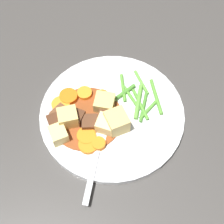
{
  "coord_description": "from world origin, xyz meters",
  "views": [
    {
      "loc": [
        0.08,
        0.28,
        0.52
      ],
      "look_at": [
        0.0,
        0.0,
        0.01
      ],
      "focal_mm": 50.39,
      "sensor_mm": 36.0,
      "label": 1
    }
  ],
  "objects_px": {
    "dinner_plate": "(112,114)",
    "carrot_slice_3": "(86,136)",
    "carrot_slice_0": "(61,105)",
    "potato_chunk_3": "(107,125)",
    "meat_chunk_0": "(77,118)",
    "meat_chunk_1": "(104,114)",
    "meat_chunk_3": "(60,114)",
    "meat_chunk_4": "(90,123)",
    "potato_chunk_4": "(104,103)",
    "potato_chunk_2": "(59,134)",
    "carrot_slice_6": "(69,97)",
    "fork": "(97,152)",
    "carrot_slice_5": "(88,145)",
    "potato_chunk_1": "(69,120)",
    "carrot_slice_1": "(85,93)",
    "potato_chunk_0": "(117,122)",
    "carrot_slice_4": "(99,144)",
    "carrot_slice_2": "(102,96)",
    "meat_chunk_2": "(56,125)"
  },
  "relations": [
    {
      "from": "carrot_slice_0",
      "to": "potato_chunk_4",
      "type": "relative_size",
      "value": 0.98
    },
    {
      "from": "carrot_slice_2",
      "to": "carrot_slice_5",
      "type": "distance_m",
      "value": 0.1
    },
    {
      "from": "carrot_slice_1",
      "to": "carrot_slice_4",
      "type": "xyz_separation_m",
      "value": [
        0.0,
        0.11,
        0.0
      ]
    },
    {
      "from": "potato_chunk_2",
      "to": "potato_chunk_4",
      "type": "height_order",
      "value": "potato_chunk_4"
    },
    {
      "from": "carrot_slice_1",
      "to": "potato_chunk_0",
      "type": "distance_m",
      "value": 0.09
    },
    {
      "from": "meat_chunk_3",
      "to": "meat_chunk_4",
      "type": "distance_m",
      "value": 0.06
    },
    {
      "from": "carrot_slice_2",
      "to": "carrot_slice_5",
      "type": "height_order",
      "value": "carrot_slice_2"
    },
    {
      "from": "potato_chunk_4",
      "to": "meat_chunk_0",
      "type": "height_order",
      "value": "potato_chunk_4"
    },
    {
      "from": "meat_chunk_0",
      "to": "dinner_plate",
      "type": "bearing_deg",
      "value": -178.58
    },
    {
      "from": "potato_chunk_4",
      "to": "meat_chunk_3",
      "type": "relative_size",
      "value": 1.19
    },
    {
      "from": "carrot_slice_5",
      "to": "potato_chunk_2",
      "type": "bearing_deg",
      "value": -32.51
    },
    {
      "from": "meat_chunk_4",
      "to": "fork",
      "type": "bearing_deg",
      "value": 88.56
    },
    {
      "from": "meat_chunk_1",
      "to": "carrot_slice_0",
      "type": "bearing_deg",
      "value": -30.73
    },
    {
      "from": "potato_chunk_0",
      "to": "meat_chunk_3",
      "type": "bearing_deg",
      "value": -26.6
    },
    {
      "from": "carrot_slice_3",
      "to": "meat_chunk_4",
      "type": "bearing_deg",
      "value": -119.19
    },
    {
      "from": "potato_chunk_3",
      "to": "carrot_slice_6",
      "type": "bearing_deg",
      "value": -56.51
    },
    {
      "from": "potato_chunk_1",
      "to": "meat_chunk_3",
      "type": "distance_m",
      "value": 0.02
    },
    {
      "from": "carrot_slice_2",
      "to": "carrot_slice_5",
      "type": "relative_size",
      "value": 0.71
    },
    {
      "from": "carrot_slice_3",
      "to": "potato_chunk_0",
      "type": "distance_m",
      "value": 0.06
    },
    {
      "from": "carrot_slice_4",
      "to": "meat_chunk_0",
      "type": "bearing_deg",
      "value": -65.96
    },
    {
      "from": "carrot_slice_1",
      "to": "meat_chunk_1",
      "type": "bearing_deg",
      "value": 113.26
    },
    {
      "from": "dinner_plate",
      "to": "potato_chunk_2",
      "type": "bearing_deg",
      "value": 13.56
    },
    {
      "from": "meat_chunk_4",
      "to": "potato_chunk_1",
      "type": "bearing_deg",
      "value": -18.43
    },
    {
      "from": "carrot_slice_3",
      "to": "meat_chunk_3",
      "type": "relative_size",
      "value": 1.13
    },
    {
      "from": "meat_chunk_1",
      "to": "meat_chunk_3",
      "type": "distance_m",
      "value": 0.08
    },
    {
      "from": "meat_chunk_1",
      "to": "potato_chunk_2",
      "type": "bearing_deg",
      "value": 12.31
    },
    {
      "from": "dinner_plate",
      "to": "carrot_slice_4",
      "type": "relative_size",
      "value": 11.06
    },
    {
      "from": "carrot_slice_4",
      "to": "carrot_slice_5",
      "type": "height_order",
      "value": "carrot_slice_4"
    },
    {
      "from": "meat_chunk_0",
      "to": "meat_chunk_3",
      "type": "bearing_deg",
      "value": -31.07
    },
    {
      "from": "carrot_slice_4",
      "to": "carrot_slice_5",
      "type": "xyz_separation_m",
      "value": [
        0.02,
        -0.0,
        -0.0
      ]
    },
    {
      "from": "carrot_slice_4",
      "to": "potato_chunk_1",
      "type": "xyz_separation_m",
      "value": [
        0.04,
        -0.05,
        0.01
      ]
    },
    {
      "from": "dinner_plate",
      "to": "potato_chunk_1",
      "type": "bearing_deg",
      "value": 3.04
    },
    {
      "from": "carrot_slice_0",
      "to": "potato_chunk_0",
      "type": "xyz_separation_m",
      "value": [
        -0.09,
        0.07,
        0.01
      ]
    },
    {
      "from": "dinner_plate",
      "to": "meat_chunk_1",
      "type": "height_order",
      "value": "meat_chunk_1"
    },
    {
      "from": "carrot_slice_5",
      "to": "potato_chunk_4",
      "type": "height_order",
      "value": "potato_chunk_4"
    },
    {
      "from": "carrot_slice_0",
      "to": "carrot_slice_5",
      "type": "distance_m",
      "value": 0.1
    },
    {
      "from": "carrot_slice_4",
      "to": "potato_chunk_2",
      "type": "distance_m",
      "value": 0.07
    },
    {
      "from": "carrot_slice_5",
      "to": "meat_chunk_4",
      "type": "distance_m",
      "value": 0.04
    },
    {
      "from": "carrot_slice_6",
      "to": "carrot_slice_5",
      "type": "bearing_deg",
      "value": 97.2
    },
    {
      "from": "dinner_plate",
      "to": "carrot_slice_3",
      "type": "bearing_deg",
      "value": 33.29
    },
    {
      "from": "meat_chunk_3",
      "to": "fork",
      "type": "bearing_deg",
      "value": 118.63
    },
    {
      "from": "carrot_slice_6",
      "to": "fork",
      "type": "relative_size",
      "value": 0.21
    },
    {
      "from": "potato_chunk_3",
      "to": "meat_chunk_1",
      "type": "xyz_separation_m",
      "value": [
        -0.0,
        -0.02,
        -0.0
      ]
    },
    {
      "from": "potato_chunk_0",
      "to": "potato_chunk_3",
      "type": "relative_size",
      "value": 1.11
    },
    {
      "from": "carrot_slice_3",
      "to": "meat_chunk_2",
      "type": "bearing_deg",
      "value": -34.59
    },
    {
      "from": "potato_chunk_4",
      "to": "carrot_slice_4",
      "type": "bearing_deg",
      "value": 67.65
    },
    {
      "from": "carrot_slice_5",
      "to": "fork",
      "type": "height_order",
      "value": "carrot_slice_5"
    },
    {
      "from": "carrot_slice_5",
      "to": "fork",
      "type": "bearing_deg",
      "value": 124.94
    },
    {
      "from": "carrot_slice_0",
      "to": "potato_chunk_3",
      "type": "distance_m",
      "value": 0.1
    },
    {
      "from": "potato_chunk_3",
      "to": "meat_chunk_0",
      "type": "relative_size",
      "value": 1.35
    }
  ]
}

